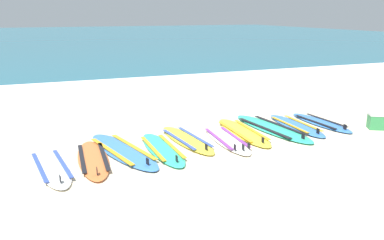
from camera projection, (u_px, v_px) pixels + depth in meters
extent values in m
plane|color=beige|center=(197.00, 138.00, 8.43)|extent=(80.00, 80.00, 0.00)
cube|color=#23667A|center=(62.00, 37.00, 41.05)|extent=(80.00, 60.00, 0.10)
cube|color=white|center=(124.00, 83.00, 14.75)|extent=(80.00, 1.38, 0.11)
ellipsoid|color=white|center=(51.00, 167.00, 6.76)|extent=(0.76, 2.11, 0.07)
cube|color=#334CB2|center=(39.00, 167.00, 6.67)|extent=(0.24, 1.45, 0.01)
cube|color=#334CB2|center=(62.00, 163.00, 6.84)|extent=(0.24, 1.45, 0.01)
cube|color=black|center=(60.00, 179.00, 6.06)|extent=(0.02, 0.09, 0.11)
ellipsoid|color=orange|center=(93.00, 159.00, 7.14)|extent=(0.66, 2.13, 0.07)
cube|color=black|center=(82.00, 158.00, 7.07)|extent=(0.16, 1.48, 0.01)
cube|color=black|center=(104.00, 156.00, 7.18)|extent=(0.16, 1.48, 0.01)
cube|color=black|center=(97.00, 171.00, 6.36)|extent=(0.02, 0.09, 0.11)
ellipsoid|color=#3875CC|center=(122.00, 151.00, 7.57)|extent=(1.20, 2.59, 0.07)
cube|color=gold|center=(111.00, 151.00, 7.43)|extent=(0.50, 1.73, 0.01)
cube|color=gold|center=(133.00, 146.00, 7.68)|extent=(0.50, 1.73, 0.01)
cube|color=black|center=(147.00, 161.00, 6.77)|extent=(0.03, 0.09, 0.11)
ellipsoid|color=#2DB793|center=(162.00, 149.00, 7.66)|extent=(0.54, 2.12, 0.07)
cube|color=gold|center=(152.00, 148.00, 7.58)|extent=(0.08, 1.48, 0.01)
cube|color=gold|center=(171.00, 146.00, 7.72)|extent=(0.08, 1.48, 0.01)
cube|color=black|center=(177.00, 159.00, 6.90)|extent=(0.01, 0.09, 0.11)
ellipsoid|color=yellow|center=(187.00, 140.00, 8.22)|extent=(0.73, 2.15, 0.07)
cube|color=#334CB2|center=(178.00, 139.00, 8.13)|extent=(0.22, 1.48, 0.01)
cube|color=#334CB2|center=(195.00, 136.00, 8.29)|extent=(0.22, 1.48, 0.01)
cube|color=black|center=(206.00, 147.00, 7.49)|extent=(0.02, 0.09, 0.11)
ellipsoid|color=silver|center=(226.00, 139.00, 8.24)|extent=(0.66, 2.11, 0.07)
cube|color=purple|center=(218.00, 138.00, 8.17)|extent=(0.17, 1.45, 0.01)
cube|color=purple|center=(235.00, 137.00, 8.28)|extent=(0.17, 1.45, 0.01)
cube|color=black|center=(243.00, 147.00, 7.47)|extent=(0.02, 0.09, 0.11)
cube|color=black|center=(235.00, 147.00, 7.48)|extent=(0.02, 0.09, 0.11)
cube|color=black|center=(249.00, 146.00, 7.57)|extent=(0.02, 0.09, 0.11)
ellipsoid|color=yellow|center=(243.00, 132.00, 8.74)|extent=(0.67, 2.30, 0.07)
cube|color=gold|center=(234.00, 131.00, 8.66)|extent=(0.15, 1.60, 0.01)
cube|color=gold|center=(251.00, 129.00, 8.79)|extent=(0.15, 1.60, 0.01)
cube|color=black|center=(263.00, 140.00, 7.91)|extent=(0.02, 0.09, 0.11)
ellipsoid|color=#2DB793|center=(272.00, 128.00, 9.04)|extent=(0.91, 2.63, 0.07)
cube|color=black|center=(263.00, 128.00, 8.92)|extent=(0.28, 1.80, 0.01)
cube|color=black|center=(280.00, 125.00, 9.13)|extent=(0.28, 1.80, 0.01)
cube|color=black|center=(303.00, 136.00, 8.16)|extent=(0.02, 0.09, 0.11)
ellipsoid|color=#3875CC|center=(296.00, 125.00, 9.25)|extent=(0.56, 2.07, 0.07)
cube|color=gold|center=(289.00, 124.00, 9.18)|extent=(0.11, 1.44, 0.01)
cube|color=gold|center=(303.00, 123.00, 9.30)|extent=(0.11, 1.44, 0.01)
cube|color=black|center=(318.00, 131.00, 8.50)|extent=(0.01, 0.09, 0.11)
ellipsoid|color=#3875CC|center=(321.00, 123.00, 9.49)|extent=(0.59, 1.95, 0.07)
cube|color=black|center=(315.00, 122.00, 9.41)|extent=(0.14, 1.35, 0.01)
cube|color=black|center=(326.00, 120.00, 9.55)|extent=(0.14, 1.35, 0.01)
cube|color=black|center=(345.00, 127.00, 8.81)|extent=(0.02, 0.09, 0.11)
cube|color=#338C4C|center=(379.00, 122.00, 9.06)|extent=(0.53, 0.48, 0.32)
cube|color=white|center=(380.00, 114.00, 9.01)|extent=(0.55, 0.50, 0.06)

